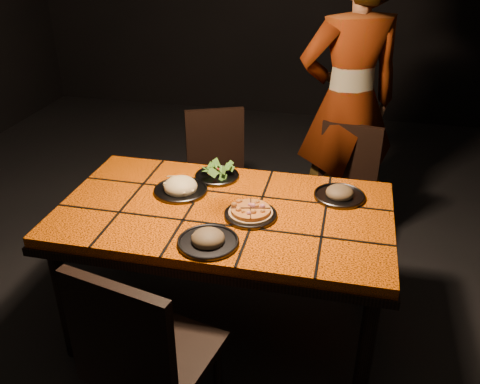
% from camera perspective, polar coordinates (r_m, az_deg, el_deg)
% --- Properties ---
extents(room_shell, '(6.04, 7.04, 3.08)m').
position_cam_1_polar(room_shell, '(2.18, -2.07, 15.45)').
color(room_shell, black).
rests_on(room_shell, ground).
extents(dining_table, '(1.62, 0.92, 0.75)m').
position_cam_1_polar(dining_table, '(2.50, -1.74, -3.38)').
color(dining_table, '#EE5F07').
rests_on(dining_table, ground).
extents(chair_near, '(0.52, 0.52, 0.96)m').
position_cam_1_polar(chair_near, '(2.03, -10.92, -17.47)').
color(chair_near, black).
rests_on(chair_near, ground).
extents(chair_far_left, '(0.52, 0.52, 0.88)m').
position_cam_1_polar(chair_far_left, '(3.45, -2.52, 2.86)').
color(chair_far_left, black).
rests_on(chair_far_left, ground).
extents(chair_far_right, '(0.45, 0.45, 0.85)m').
position_cam_1_polar(chair_far_right, '(3.33, 11.63, 1.02)').
color(chair_far_right, black).
rests_on(chair_far_right, ground).
extents(diner, '(0.81, 0.69, 1.87)m').
position_cam_1_polar(diner, '(3.38, 12.07, 9.69)').
color(diner, brown).
rests_on(diner, ground).
extents(plate_pizza, '(0.25, 0.25, 0.04)m').
position_cam_1_polar(plate_pizza, '(2.38, 1.19, -2.39)').
color(plate_pizza, '#343438').
rests_on(plate_pizza, dining_table).
extents(plate_pasta, '(0.28, 0.28, 0.09)m').
position_cam_1_polar(plate_pasta, '(2.61, -6.68, 0.48)').
color(plate_pasta, '#343438').
rests_on(plate_pasta, dining_table).
extents(plate_salad, '(0.24, 0.24, 0.07)m').
position_cam_1_polar(plate_salad, '(2.74, -2.59, 2.11)').
color(plate_salad, '#343438').
rests_on(plate_salad, dining_table).
extents(plate_mushroom_a, '(0.27, 0.27, 0.09)m').
position_cam_1_polar(plate_mushroom_a, '(2.19, -3.61, -5.31)').
color(plate_mushroom_a, '#343438').
rests_on(plate_mushroom_a, dining_table).
extents(plate_mushroom_b, '(0.26, 0.26, 0.08)m').
position_cam_1_polar(plate_mushroom_b, '(2.59, 11.12, -0.16)').
color(plate_mushroom_b, '#343438').
rests_on(plate_mushroom_b, dining_table).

